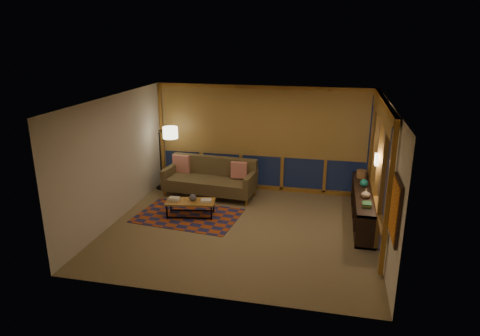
% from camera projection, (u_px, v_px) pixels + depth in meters
% --- Properties ---
extents(floor, '(5.50, 5.00, 0.01)m').
position_uv_depth(floor, '(241.00, 228.00, 8.98)').
color(floor, '#74674A').
rests_on(floor, ground).
extents(ceiling, '(5.50, 5.00, 0.01)m').
position_uv_depth(ceiling, '(242.00, 100.00, 8.17)').
color(ceiling, beige).
rests_on(ceiling, walls).
extents(walls, '(5.51, 5.01, 2.70)m').
position_uv_depth(walls, '(241.00, 167.00, 8.57)').
color(walls, beige).
rests_on(walls, floor).
extents(window_wall_back, '(5.30, 0.16, 2.60)m').
position_uv_depth(window_wall_back, '(262.00, 139.00, 10.84)').
color(window_wall_back, '#A96D30').
rests_on(window_wall_back, walls).
extents(window_wall_right, '(0.16, 3.70, 2.60)m').
position_uv_depth(window_wall_right, '(378.00, 167.00, 8.58)').
color(window_wall_right, '#A96D30').
rests_on(window_wall_right, walls).
extents(wall_art, '(0.06, 0.74, 0.94)m').
position_uv_depth(wall_art, '(395.00, 210.00, 6.26)').
color(wall_art, '#D34221').
rests_on(wall_art, walls).
extents(wall_sconce, '(0.12, 0.18, 0.22)m').
position_uv_depth(wall_sconce, '(376.00, 159.00, 8.39)').
color(wall_sconce, '#FAE8C0').
rests_on(wall_sconce, walls).
extents(sofa, '(2.32, 1.10, 0.92)m').
position_uv_depth(sofa, '(210.00, 178.00, 10.65)').
color(sofa, '#4F4624').
rests_on(sofa, floor).
extents(pillow_left, '(0.48, 0.22, 0.46)m').
position_uv_depth(pillow_left, '(182.00, 164.00, 11.06)').
color(pillow_left, red).
rests_on(pillow_left, sofa).
extents(pillow_right, '(0.41, 0.16, 0.40)m').
position_uv_depth(pillow_right, '(239.00, 171.00, 10.53)').
color(pillow_right, red).
rests_on(pillow_right, sofa).
extents(area_rug, '(2.37, 1.71, 0.01)m').
position_uv_depth(area_rug, '(188.00, 216.00, 9.60)').
color(area_rug, '#9A4016').
rests_on(area_rug, floor).
extents(coffee_table, '(1.14, 0.66, 0.36)m').
position_uv_depth(coffee_table, '(191.00, 208.00, 9.54)').
color(coffee_table, '#A96D30').
rests_on(coffee_table, floor).
extents(book_stack_a, '(0.23, 0.18, 0.06)m').
position_uv_depth(book_stack_a, '(174.00, 199.00, 9.51)').
color(book_stack_a, beige).
rests_on(book_stack_a, coffee_table).
extents(book_stack_b, '(0.29, 0.25, 0.05)m').
position_uv_depth(book_stack_b, '(206.00, 200.00, 9.47)').
color(book_stack_b, beige).
rests_on(book_stack_b, coffee_table).
extents(ceramic_pot, '(0.18, 0.18, 0.16)m').
position_uv_depth(ceramic_pot, '(193.00, 198.00, 9.47)').
color(ceramic_pot, '#29292C').
rests_on(ceramic_pot, coffee_table).
extents(floor_lamp, '(0.67, 0.55, 1.70)m').
position_uv_depth(floor_lamp, '(160.00, 157.00, 11.06)').
color(floor_lamp, black).
rests_on(floor_lamp, floor).
extents(bookshelf, '(0.40, 2.73, 0.68)m').
position_uv_depth(bookshelf, '(363.00, 206.00, 9.26)').
color(bookshelf, black).
rests_on(bookshelf, floor).
extents(basket, '(0.24, 0.24, 0.18)m').
position_uv_depth(basket, '(362.00, 174.00, 10.00)').
color(basket, brown).
rests_on(basket, bookshelf).
extents(teal_bowl, '(0.20, 0.20, 0.17)m').
position_uv_depth(teal_bowl, '(364.00, 183.00, 9.41)').
color(teal_bowl, '#1B8470').
rests_on(teal_bowl, bookshelf).
extents(vase, '(0.23, 0.23, 0.19)m').
position_uv_depth(vase, '(366.00, 194.00, 8.77)').
color(vase, tan).
rests_on(vase, bookshelf).
extents(shelf_book_stack, '(0.21, 0.26, 0.06)m').
position_uv_depth(shelf_book_stack, '(367.00, 205.00, 8.36)').
color(shelf_book_stack, beige).
rests_on(shelf_book_stack, bookshelf).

